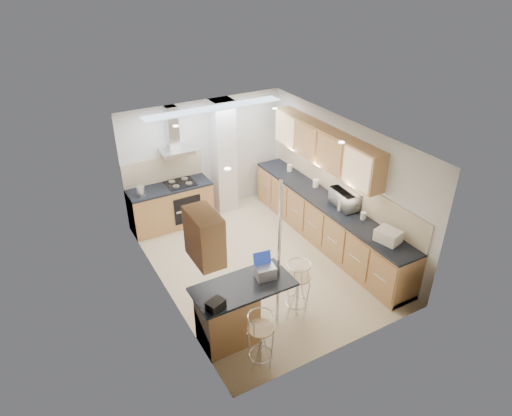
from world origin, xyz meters
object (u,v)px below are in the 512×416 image
bar_stool_near (261,341)px  bar_stool_end (298,289)px  microwave (347,199)px  bread_bin (388,236)px  laptop (265,272)px

bar_stool_near → bar_stool_end: 1.22m
microwave → bread_bin: 1.27m
laptop → bread_bin: (2.27, -0.14, -0.01)m
bar_stool_end → bar_stool_near: bearing=141.0°
microwave → bar_stool_end: 2.23m
laptop → bar_stool_near: bearing=-115.9°
laptop → bar_stool_near: 0.97m
microwave → bread_bin: bearing=177.4°
bar_stool_end → bread_bin: (1.68, -0.13, 0.53)m
bar_stool_near → bar_stool_end: size_ratio=0.95×
bread_bin → bar_stool_end: bearing=161.5°
laptop → bread_bin: bearing=5.3°
bar_stool_end → bread_bin: bread_bin is taller
bar_stool_near → bar_stool_end: bearing=36.5°
bar_stool_near → bread_bin: size_ratio=2.40×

